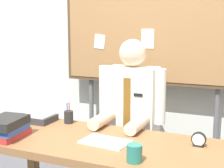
% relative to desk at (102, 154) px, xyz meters
% --- Properties ---
extents(back_wall, '(6.40, 0.08, 2.70)m').
position_rel_desk_xyz_m(back_wall, '(0.00, 1.18, 0.72)').
color(back_wall, silver).
rests_on(back_wall, ground_plane).
extents(desk, '(1.68, 0.70, 0.72)m').
position_rel_desk_xyz_m(desk, '(0.00, 0.00, 0.00)').
color(desk, brown).
rests_on(desk, ground_plane).
extents(person, '(0.55, 0.56, 1.36)m').
position_rel_desk_xyz_m(person, '(0.00, 0.55, 0.00)').
color(person, '#2D2D33').
rests_on(person, ground_plane).
extents(bulletin_board, '(1.63, 0.09, 2.20)m').
position_rel_desk_xyz_m(bulletin_board, '(-0.00, 0.97, 0.92)').
color(bulletin_board, '#4C3823').
rests_on(bulletin_board, ground_plane).
extents(book_stack, '(0.25, 0.30, 0.14)m').
position_rel_desk_xyz_m(book_stack, '(-0.61, -0.20, 0.16)').
color(book_stack, '#B22D2D').
rests_on(book_stack, desk).
extents(open_notebook, '(0.32, 0.22, 0.01)m').
position_rel_desk_xyz_m(open_notebook, '(0.04, -0.02, 0.10)').
color(open_notebook, white).
rests_on(open_notebook, desk).
extents(desk_clock, '(0.09, 0.04, 0.09)m').
position_rel_desk_xyz_m(desk_clock, '(0.60, 0.15, 0.13)').
color(desk_clock, black).
rests_on(desk_clock, desk).
extents(coffee_mug, '(0.09, 0.09, 0.10)m').
position_rel_desk_xyz_m(coffee_mug, '(0.32, -0.24, 0.14)').
color(coffee_mug, '#267266').
rests_on(coffee_mug, desk).
extents(pen_holder, '(0.07, 0.07, 0.16)m').
position_rel_desk_xyz_m(pen_holder, '(-0.41, 0.27, 0.14)').
color(pen_holder, '#262626').
rests_on(pen_holder, desk).
extents(paper_tray, '(0.26, 0.20, 0.06)m').
position_rel_desk_xyz_m(paper_tray, '(-0.66, 0.21, 0.12)').
color(paper_tray, '#333338').
rests_on(paper_tray, desk).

